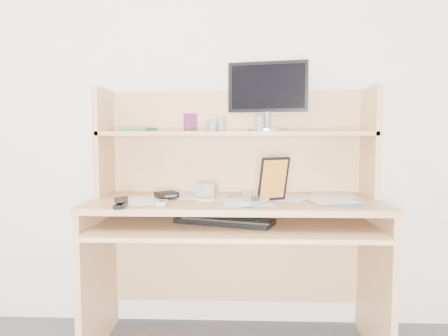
{
  "coord_description": "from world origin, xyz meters",
  "views": [
    {
      "loc": [
        0.02,
        -0.63,
        1.07
      ],
      "look_at": [
        -0.05,
        1.43,
        0.91
      ],
      "focal_mm": 35.0,
      "sensor_mm": 36.0,
      "label": 1
    }
  ],
  "objects_px": {
    "tv_remote": "(255,201)",
    "desk": "(235,208)",
    "keyboard": "(225,220)",
    "monitor": "(268,94)",
    "game_case": "(274,179)"
  },
  "relations": [
    {
      "from": "tv_remote",
      "to": "desk",
      "type": "bearing_deg",
      "value": 140.1
    },
    {
      "from": "keyboard",
      "to": "monitor",
      "type": "height_order",
      "value": "monitor"
    },
    {
      "from": "desk",
      "to": "monitor",
      "type": "height_order",
      "value": "monitor"
    },
    {
      "from": "keyboard",
      "to": "tv_remote",
      "type": "bearing_deg",
      "value": -4.33
    },
    {
      "from": "desk",
      "to": "keyboard",
      "type": "xyz_separation_m",
      "value": [
        -0.05,
        -0.18,
        -0.03
      ]
    },
    {
      "from": "keyboard",
      "to": "monitor",
      "type": "bearing_deg",
      "value": 75.15
    },
    {
      "from": "tv_remote",
      "to": "monitor",
      "type": "xyz_separation_m",
      "value": [
        0.07,
        0.38,
        0.51
      ]
    },
    {
      "from": "keyboard",
      "to": "tv_remote",
      "type": "relative_size",
      "value": 2.62
    },
    {
      "from": "keyboard",
      "to": "monitor",
      "type": "distance_m",
      "value": 0.72
    },
    {
      "from": "game_case",
      "to": "desk",
      "type": "bearing_deg",
      "value": 110.37
    },
    {
      "from": "keyboard",
      "to": "monitor",
      "type": "xyz_separation_m",
      "value": [
        0.22,
        0.32,
        0.61
      ]
    },
    {
      "from": "game_case",
      "to": "monitor",
      "type": "bearing_deg",
      "value": 63.81
    },
    {
      "from": "keyboard",
      "to": "tv_remote",
      "type": "distance_m",
      "value": 0.18
    },
    {
      "from": "game_case",
      "to": "tv_remote",
      "type": "bearing_deg",
      "value": -165.02
    },
    {
      "from": "desk",
      "to": "keyboard",
      "type": "height_order",
      "value": "desk"
    }
  ]
}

